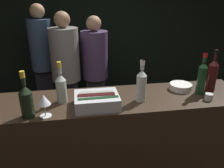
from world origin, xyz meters
TOP-DOWN VIEW (x-y plane):
  - wall_back_chalkboard at (0.00, 2.63)m, footprint 6.40×0.06m
  - bar_counter at (0.00, 0.27)m, footprint 2.34×0.54m
  - ice_bin_with_bottles at (-0.14, 0.15)m, footprint 0.33×0.26m
  - bowl_white at (0.64, 0.36)m, footprint 0.20×0.20m
  - wine_glass at (-0.51, 0.07)m, footprint 0.09×0.09m
  - candle_votive at (0.77, 0.12)m, footprint 0.06×0.06m
  - red_wine_bottle_burgundy at (0.76, 0.25)m, footprint 0.07×0.07m
  - rose_wine_bottle at (-0.41, 0.28)m, footprint 0.08×0.08m
  - champagne_bottle at (-0.63, 0.08)m, footprint 0.09×0.09m
  - white_wine_bottle at (0.22, 0.20)m, footprint 0.08×0.08m
  - red_wine_bottle_black_foil at (0.89, 0.30)m, footprint 0.08×0.08m
  - person_in_hoodie at (-0.79, 2.02)m, footprint 0.35×0.35m
  - person_blond_tee at (-0.02, 1.76)m, footprint 0.38×0.38m
  - person_grey_polo at (-0.43, 1.62)m, footprint 0.39×0.39m

SIDE VIEW (x-z plane):
  - bar_counter at x=0.00m, z-range 0.00..1.09m
  - person_blond_tee at x=-0.02m, z-range 0.09..1.72m
  - person_grey_polo at x=-0.43m, z-range 0.09..1.80m
  - person_in_hoodie at x=-0.79m, z-range 0.11..1.90m
  - candle_votive at x=0.77m, z-range 1.09..1.15m
  - bowl_white at x=0.64m, z-range 1.09..1.15m
  - ice_bin_with_bottles at x=-0.14m, z-range 1.09..1.20m
  - wine_glass at x=-0.51m, z-range 1.13..1.30m
  - champagne_bottle at x=-0.63m, z-range 1.05..1.39m
  - rose_wine_bottle at x=-0.41m, z-range 1.06..1.39m
  - white_wine_bottle at x=0.22m, z-range 1.07..1.40m
  - red_wine_bottle_black_foil at x=0.89m, z-range 1.06..1.43m
  - red_wine_bottle_burgundy at x=0.76m, z-range 1.07..1.43m
  - wall_back_chalkboard at x=0.00m, z-range 0.00..2.80m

